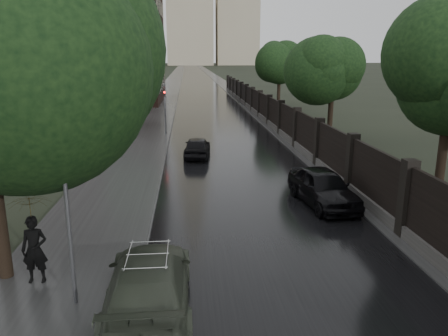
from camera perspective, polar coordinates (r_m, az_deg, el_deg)
ground at (r=10.47m, az=11.24°, el=-20.57°), size 800.00×800.00×0.00m
road at (r=198.32m, az=-4.11°, el=12.64°), size 8.00×420.00×0.02m
sidewalk_left at (r=198.33m, az=-5.88°, el=12.63°), size 4.00×420.00×0.16m
verge_right at (r=198.46m, az=-2.48°, el=12.68°), size 3.00×420.00×0.08m
fence_right at (r=41.16m, az=5.40°, el=7.44°), size 0.45×75.72×2.70m
tree_left_far at (r=38.60m, az=-13.14°, el=12.98°), size 4.25×4.25×7.39m
tree_right_b at (r=31.87m, az=14.04°, el=12.17°), size 4.08×4.08×7.01m
tree_right_c at (r=49.27m, az=7.26°, el=13.12°), size 4.08×4.08×7.01m
lamp_post at (r=10.63m, az=-19.84°, el=-4.49°), size 0.25×0.12×5.11m
traffic_light at (r=33.44m, az=-7.72°, el=8.16°), size 0.16×0.32×4.00m
brick_building at (r=62.28m, az=-20.00°, el=17.30°), size 24.00×18.00×20.00m
stalinist_tower at (r=309.92m, az=-4.54°, el=20.36°), size 92.00×30.00×159.00m
volga_sedan at (r=10.88m, az=-9.75°, el=-14.64°), size 2.09×4.95×1.42m
hatchback_left at (r=26.46m, az=-3.52°, el=2.76°), size 1.81×3.81×1.26m
car_right_near at (r=18.36m, az=12.81°, el=-2.44°), size 2.33×4.60×1.50m
pedestrian_umbrella at (r=12.22m, az=-23.96°, el=-5.52°), size 1.06×1.08×2.84m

